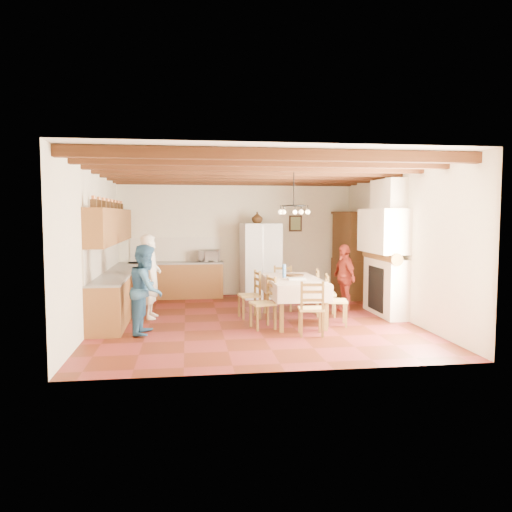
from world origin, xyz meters
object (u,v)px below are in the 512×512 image
(person_man, at_px, (151,276))
(dining_table, at_px, (293,282))
(refrigerator, at_px, (261,260))
(chair_end_far, at_px, (283,288))
(chair_right_near, at_px, (336,300))
(chair_left_far, at_px, (249,294))
(chair_end_near, at_px, (311,308))
(person_woman_red, at_px, (344,277))
(chair_right_far, at_px, (326,293))
(hutch, at_px, (349,255))
(chair_left_near, at_px, (263,302))
(microwave, at_px, (209,256))
(person_woman_blue, at_px, (146,289))

(person_man, bearing_deg, dining_table, -101.76)
(refrigerator, relative_size, dining_table, 0.95)
(chair_end_far, xyz_separation_m, person_man, (-2.78, -0.45, 0.36))
(refrigerator, bearing_deg, dining_table, -90.87)
(chair_right_near, bearing_deg, refrigerator, 27.06)
(dining_table, relative_size, chair_left_far, 2.04)
(chair_end_near, relative_size, person_woman_red, 0.67)
(chair_left_far, xyz_separation_m, person_man, (-1.96, 0.26, 0.36))
(chair_right_far, bearing_deg, hutch, -18.16)
(chair_left_near, relative_size, microwave, 1.83)
(dining_table, xyz_separation_m, chair_right_near, (0.73, -0.43, -0.29))
(chair_end_near, distance_m, person_woman_blue, 2.88)
(chair_left_near, bearing_deg, chair_end_near, 37.45)
(chair_left_near, bearing_deg, person_woman_blue, -99.25)
(hutch, height_order, chair_left_far, hutch)
(chair_right_far, bearing_deg, person_woman_blue, 117.33)
(dining_table, bearing_deg, chair_end_far, 89.32)
(chair_left_near, relative_size, chair_end_far, 1.00)
(chair_left_far, relative_size, chair_right_near, 1.00)
(chair_left_near, relative_size, chair_right_far, 1.00)
(chair_right_near, relative_size, person_man, 0.57)
(chair_right_far, relative_size, person_man, 0.57)
(chair_right_near, bearing_deg, person_woman_blue, 104.34)
(chair_right_near, xyz_separation_m, person_man, (-3.49, 1.13, 0.36))
(person_woman_blue, xyz_separation_m, person_woman_red, (4.08, 1.59, -0.06))
(chair_right_far, distance_m, chair_end_near, 1.71)
(dining_table, xyz_separation_m, person_woman_red, (1.34, 0.97, -0.05))
(person_woman_blue, bearing_deg, chair_right_far, -65.66)
(dining_table, height_order, chair_right_near, chair_right_near)
(chair_left_far, relative_size, chair_end_far, 1.00)
(chair_end_near, height_order, person_woman_blue, person_woman_blue)
(chair_left_far, relative_size, chair_right_far, 1.00)
(refrigerator, relative_size, person_woman_red, 1.29)
(chair_end_near, height_order, person_man, person_man)
(chair_left_near, distance_m, person_man, 2.44)
(refrigerator, distance_m, microwave, 1.30)
(chair_left_far, xyz_separation_m, chair_right_near, (1.54, -0.87, 0.00))
(person_man, xyz_separation_m, person_woman_blue, (0.02, -1.31, -0.06))
(chair_end_near, relative_size, microwave, 1.83)
(chair_left_near, bearing_deg, dining_table, 114.55)
(hutch, relative_size, chair_right_far, 2.24)
(chair_right_near, relative_size, person_woman_blue, 0.61)
(hutch, xyz_separation_m, chair_right_far, (-1.21, -2.18, -0.60))
(person_man, height_order, microwave, person_man)
(hutch, distance_m, dining_table, 3.29)
(chair_right_near, xyz_separation_m, person_woman_red, (0.60, 1.41, 0.24))
(dining_table, relative_size, chair_end_near, 2.04)
(dining_table, bearing_deg, chair_left_near, -143.12)
(person_man, xyz_separation_m, person_woman_red, (4.10, 0.28, -0.12))
(person_woman_blue, bearing_deg, chair_end_near, -92.52)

